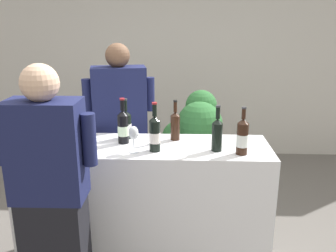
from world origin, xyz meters
TOP-DOWN VIEW (x-y plane):
  - wall_back at (0.00, 2.60)m, footprint 8.00×0.10m
  - counter at (0.00, 0.00)m, footprint 1.85×0.56m
  - wine_bottle_0 at (-0.15, 0.16)m, footprint 0.09×0.09m
  - wine_bottle_1 at (-0.74, 0.04)m, footprint 0.08×0.08m
  - wine_bottle_2 at (0.23, 0.14)m, footprint 0.07×0.07m
  - wine_bottle_3 at (0.69, -0.15)m, footprint 0.08×0.08m
  - wine_bottle_4 at (0.09, -0.11)m, footprint 0.08×0.08m
  - wine_bottle_5 at (-0.15, 0.05)m, footprint 0.08×0.08m
  - wine_bottle_6 at (0.53, -0.09)m, footprint 0.07×0.07m
  - wine_glass at (-0.05, -0.14)m, footprint 0.07×0.07m
  - ice_bucket at (-0.59, -0.11)m, footprint 0.20×0.20m
  - person_server at (-0.26, 0.53)m, footprint 0.61×0.33m
  - person_guest at (-0.48, -0.61)m, footprint 0.57×0.24m
  - potted_shrub at (0.40, 1.17)m, footprint 0.64×0.63m

SIDE VIEW (x-z plane):
  - counter at x=0.00m, z-range 0.00..1.02m
  - potted_shrub at x=0.40m, z-range 0.12..1.31m
  - person_guest at x=-0.48m, z-range -0.02..1.67m
  - person_server at x=-0.26m, z-range -0.02..1.69m
  - wine_bottle_0 at x=-0.15m, z-range 0.97..1.28m
  - ice_bucket at x=-0.59m, z-range 1.02..1.24m
  - wine_bottle_2 at x=0.23m, z-range 0.98..1.29m
  - wine_bottle_1 at x=-0.74m, z-range 0.97..1.30m
  - wine_bottle_3 at x=0.69m, z-range 0.98..1.31m
  - wine_bottle_5 at x=-0.15m, z-range 0.97..1.31m
  - wine_bottle_6 at x=0.53m, z-range 0.98..1.31m
  - wine_bottle_4 at x=0.09m, z-range 0.97..1.32m
  - wine_glass at x=-0.05m, z-range 1.06..1.24m
  - wall_back at x=0.00m, z-range 0.00..2.80m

